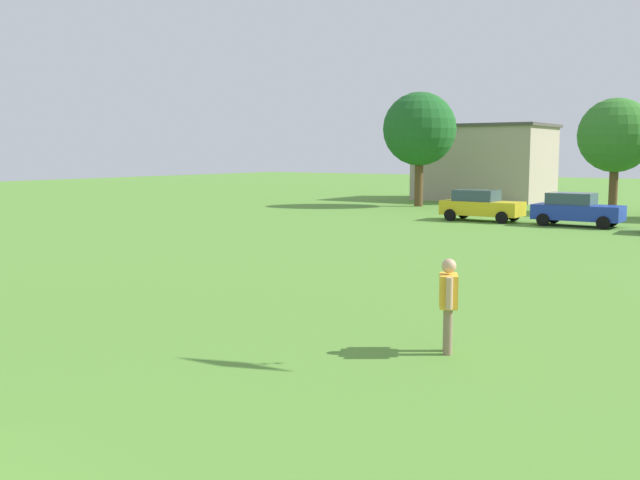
# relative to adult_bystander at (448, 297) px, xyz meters

# --- Properties ---
(ground_plane) EXTENTS (160.00, 160.00, 0.00)m
(ground_plane) POSITION_rel_adult_bystander_xyz_m (-1.62, 19.42, -1.05)
(ground_plane) COLOR #568C33
(adult_bystander) EXTENTS (0.55, 0.77, 1.77)m
(adult_bystander) POSITION_rel_adult_bystander_xyz_m (0.00, 0.00, 0.00)
(adult_bystander) COLOR #8C7259
(adult_bystander) RESTS_ON ground
(parked_car_yellow_0) EXTENTS (4.30, 2.02, 1.68)m
(parked_car_yellow_0) POSITION_rel_adult_bystander_xyz_m (-9.77, 25.62, -0.20)
(parked_car_yellow_0) COLOR yellow
(parked_car_yellow_0) RESTS_ON ground
(parked_car_blue_1) EXTENTS (4.30, 2.02, 1.68)m
(parked_car_blue_1) POSITION_rel_adult_bystander_xyz_m (-4.67, 25.60, -0.20)
(parked_car_blue_1) COLOR #1E38AD
(parked_car_blue_1) RESTS_ON ground
(tree_far_left) EXTENTS (5.02, 5.02, 7.82)m
(tree_far_left) POSITION_rel_adult_bystander_xyz_m (-17.54, 33.60, 4.23)
(tree_far_left) COLOR brown
(tree_far_left) RESTS_ON ground
(tree_center) EXTENTS (4.48, 4.48, 6.98)m
(tree_center) POSITION_rel_adult_bystander_xyz_m (-5.01, 34.85, 3.66)
(tree_center) COLOR brown
(tree_center) RESTS_ON ground
(house_left) EXTENTS (9.84, 7.18, 5.85)m
(house_left) POSITION_rel_adult_bystander_xyz_m (-16.45, 42.73, 1.88)
(house_left) COLOR tan
(house_left) RESTS_ON ground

